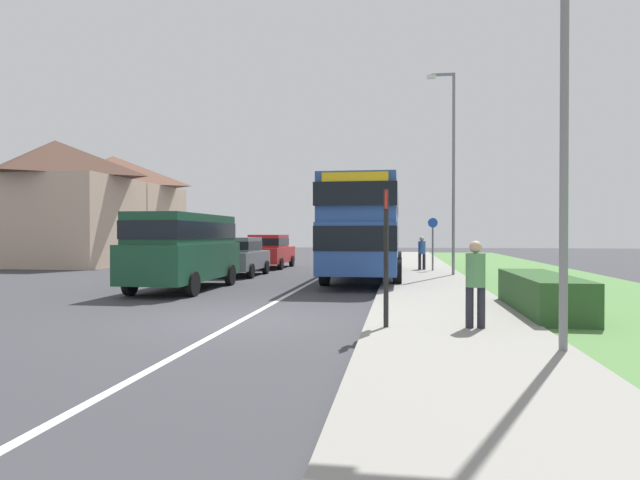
{
  "coord_description": "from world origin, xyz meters",
  "views": [
    {
      "loc": [
        3.26,
        -10.8,
        1.79
      ],
      "look_at": [
        0.76,
        5.9,
        1.6
      ],
      "focal_mm": 30.33,
      "sensor_mm": 36.0,
      "label": 1
    }
  ],
  "objects_px": {
    "double_decker_bus": "(366,225)",
    "street_lamp_mid": "(451,162)",
    "cycle_route_sign": "(433,242)",
    "parked_car_grey": "(238,255)",
    "parked_van_dark_green": "(185,245)",
    "pedestrian_walking_away": "(422,251)",
    "street_lamp_near": "(557,46)",
    "pedestrian_at_stop": "(475,280)",
    "bus_stop_sign": "(386,248)",
    "parked_car_red": "(270,250)"
  },
  "relations": [
    {
      "from": "pedestrian_walking_away",
      "to": "street_lamp_near",
      "type": "height_order",
      "value": "street_lamp_near"
    },
    {
      "from": "double_decker_bus",
      "to": "parked_car_grey",
      "type": "distance_m",
      "value": 5.67
    },
    {
      "from": "parked_car_red",
      "to": "street_lamp_mid",
      "type": "xyz_separation_m",
      "value": [
        8.86,
        -4.97,
        3.79
      ]
    },
    {
      "from": "double_decker_bus",
      "to": "parked_car_grey",
      "type": "bearing_deg",
      "value": 173.17
    },
    {
      "from": "parked_van_dark_green",
      "to": "cycle_route_sign",
      "type": "relative_size",
      "value": 2.2
    },
    {
      "from": "pedestrian_walking_away",
      "to": "street_lamp_near",
      "type": "distance_m",
      "value": 17.94
    },
    {
      "from": "pedestrian_walking_away",
      "to": "pedestrian_at_stop",
      "type": "bearing_deg",
      "value": -88.82
    },
    {
      "from": "double_decker_bus",
      "to": "parked_car_red",
      "type": "xyz_separation_m",
      "value": [
        -5.46,
        6.12,
        -1.19
      ]
    },
    {
      "from": "parked_van_dark_green",
      "to": "pedestrian_walking_away",
      "type": "xyz_separation_m",
      "value": [
        7.81,
        9.31,
        -0.45
      ]
    },
    {
      "from": "parked_van_dark_green",
      "to": "bus_stop_sign",
      "type": "bearing_deg",
      "value": -45.38
    },
    {
      "from": "double_decker_bus",
      "to": "pedestrian_walking_away",
      "type": "height_order",
      "value": "double_decker_bus"
    },
    {
      "from": "parked_car_grey",
      "to": "bus_stop_sign",
      "type": "distance_m",
      "value": 14.11
    },
    {
      "from": "cycle_route_sign",
      "to": "parked_car_grey",
      "type": "bearing_deg",
      "value": -160.57
    },
    {
      "from": "parked_van_dark_green",
      "to": "pedestrian_at_stop",
      "type": "distance_m",
      "value": 10.45
    },
    {
      "from": "bus_stop_sign",
      "to": "street_lamp_mid",
      "type": "relative_size",
      "value": 0.31
    },
    {
      "from": "parked_car_grey",
      "to": "cycle_route_sign",
      "type": "relative_size",
      "value": 1.56
    },
    {
      "from": "parked_car_grey",
      "to": "pedestrian_at_stop",
      "type": "height_order",
      "value": "pedestrian_at_stop"
    },
    {
      "from": "pedestrian_walking_away",
      "to": "bus_stop_sign",
      "type": "relative_size",
      "value": 0.64
    },
    {
      "from": "parked_car_grey",
      "to": "parked_car_red",
      "type": "distance_m",
      "value": 5.47
    },
    {
      "from": "bus_stop_sign",
      "to": "cycle_route_sign",
      "type": "relative_size",
      "value": 1.03
    },
    {
      "from": "street_lamp_near",
      "to": "pedestrian_walking_away",
      "type": "bearing_deg",
      "value": 93.99
    },
    {
      "from": "pedestrian_at_stop",
      "to": "bus_stop_sign",
      "type": "bearing_deg",
      "value": -175.73
    },
    {
      "from": "double_decker_bus",
      "to": "street_lamp_near",
      "type": "bearing_deg",
      "value": -75.06
    },
    {
      "from": "pedestrian_walking_away",
      "to": "parked_van_dark_green",
      "type": "bearing_deg",
      "value": -130.0
    },
    {
      "from": "parked_car_grey",
      "to": "parked_car_red",
      "type": "bearing_deg",
      "value": 89.66
    },
    {
      "from": "bus_stop_sign",
      "to": "pedestrian_at_stop",
      "type": "bearing_deg",
      "value": 4.27
    },
    {
      "from": "parked_van_dark_green",
      "to": "double_decker_bus",
      "type": "bearing_deg",
      "value": 43.22
    },
    {
      "from": "parked_van_dark_green",
      "to": "parked_car_red",
      "type": "xyz_separation_m",
      "value": [
        0.01,
        11.26,
        -0.47
      ]
    },
    {
      "from": "pedestrian_at_stop",
      "to": "parked_car_grey",
      "type": "bearing_deg",
      "value": 123.49
    },
    {
      "from": "parked_van_dark_green",
      "to": "cycle_route_sign",
      "type": "height_order",
      "value": "cycle_route_sign"
    },
    {
      "from": "bus_stop_sign",
      "to": "street_lamp_near",
      "type": "distance_m",
      "value": 4.15
    },
    {
      "from": "parked_car_grey",
      "to": "cycle_route_sign",
      "type": "height_order",
      "value": "cycle_route_sign"
    },
    {
      "from": "parked_van_dark_green",
      "to": "parked_car_grey",
      "type": "xyz_separation_m",
      "value": [
        -0.02,
        5.8,
        -0.52
      ]
    },
    {
      "from": "parked_car_red",
      "to": "street_lamp_mid",
      "type": "distance_m",
      "value": 10.85
    },
    {
      "from": "parked_car_red",
      "to": "pedestrian_at_stop",
      "type": "bearing_deg",
      "value": -65.45
    },
    {
      "from": "parked_car_red",
      "to": "pedestrian_at_stop",
      "type": "xyz_separation_m",
      "value": [
        8.13,
        -17.8,
        0.02
      ]
    },
    {
      "from": "pedestrian_walking_away",
      "to": "parked_car_red",
      "type": "bearing_deg",
      "value": 165.98
    },
    {
      "from": "pedestrian_at_stop",
      "to": "street_lamp_mid",
      "type": "bearing_deg",
      "value": 86.73
    },
    {
      "from": "parked_van_dark_green",
      "to": "bus_stop_sign",
      "type": "height_order",
      "value": "bus_stop_sign"
    },
    {
      "from": "bus_stop_sign",
      "to": "cycle_route_sign",
      "type": "xyz_separation_m",
      "value": [
        1.71,
        15.38,
        -0.11
      ]
    },
    {
      "from": "pedestrian_at_stop",
      "to": "street_lamp_near",
      "type": "bearing_deg",
      "value": -62.13
    },
    {
      "from": "bus_stop_sign",
      "to": "street_lamp_mid",
      "type": "height_order",
      "value": "street_lamp_mid"
    },
    {
      "from": "pedestrian_at_stop",
      "to": "cycle_route_sign",
      "type": "height_order",
      "value": "cycle_route_sign"
    },
    {
      "from": "pedestrian_walking_away",
      "to": "cycle_route_sign",
      "type": "xyz_separation_m",
      "value": [
        0.46,
        -0.59,
        0.45
      ]
    },
    {
      "from": "double_decker_bus",
      "to": "street_lamp_mid",
      "type": "height_order",
      "value": "street_lamp_mid"
    },
    {
      "from": "street_lamp_near",
      "to": "street_lamp_mid",
      "type": "xyz_separation_m",
      "value": [
        -0.17,
        14.53,
        0.27
      ]
    },
    {
      "from": "parked_car_grey",
      "to": "pedestrian_at_stop",
      "type": "bearing_deg",
      "value": -56.51
    },
    {
      "from": "double_decker_bus",
      "to": "parked_car_red",
      "type": "relative_size",
      "value": 2.44
    },
    {
      "from": "street_lamp_mid",
      "to": "parked_car_red",
      "type": "bearing_deg",
      "value": 150.69
    },
    {
      "from": "pedestrian_walking_away",
      "to": "cycle_route_sign",
      "type": "distance_m",
      "value": 0.88
    }
  ]
}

